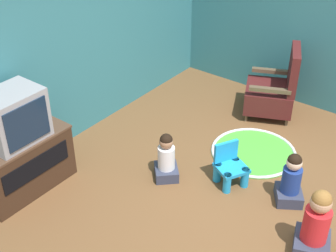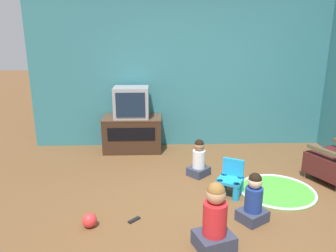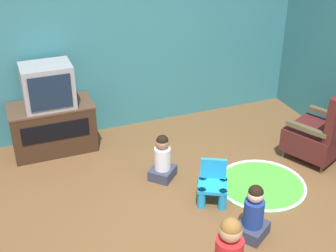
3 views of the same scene
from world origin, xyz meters
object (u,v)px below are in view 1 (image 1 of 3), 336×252
object	(u,v)px
black_armchair	(274,91)
child_watching_center	(315,226)
yellow_kid_chair	(230,169)
child_watching_right	(166,159)
tv_cabinet	(21,162)
television	(13,117)
child_watching_left	(291,181)

from	to	relation	value
black_armchair	child_watching_center	distance (m)	2.39
yellow_kid_chair	child_watching_right	bearing A→B (deg)	147.20
child_watching_center	child_watching_right	world-z (taller)	child_watching_center
child_watching_center	child_watching_right	xyz separation A→B (m)	(0.06, 1.68, -0.06)
child_watching_right	tv_cabinet	bearing A→B (deg)	89.46
television	child_watching_left	world-z (taller)	television
yellow_kid_chair	child_watching_center	size ratio (longest dim) A/B	0.65
television	child_watching_center	xyz separation A→B (m)	(0.97, -2.74, -0.57)
child_watching_right	child_watching_left	bearing A→B (deg)	-113.92
television	child_watching_left	distance (m)	2.80
black_armchair	child_watching_right	size ratio (longest dim) A/B	1.71
tv_cabinet	child_watching_left	bearing A→B (deg)	-57.41
television	yellow_kid_chair	world-z (taller)	television
yellow_kid_chair	child_watching_right	world-z (taller)	child_watching_right
child_watching_center	yellow_kid_chair	bearing A→B (deg)	50.50
black_armchair	child_watching_center	bearing A→B (deg)	10.23
child_watching_right	yellow_kid_chair	bearing A→B (deg)	-104.50
tv_cabinet	child_watching_right	world-z (taller)	tv_cabinet
child_watching_center	child_watching_right	bearing A→B (deg)	68.46
child_watching_center	child_watching_right	size ratio (longest dim) A/B	1.26
yellow_kid_chair	child_watching_right	size ratio (longest dim) A/B	0.82
tv_cabinet	yellow_kid_chair	xyz separation A→B (m)	(1.37, -1.68, -0.14)
black_armchair	child_watching_right	world-z (taller)	black_armchair
television	black_armchair	bearing A→B (deg)	-25.01
child_watching_center	television	bearing A→B (deg)	90.03
child_watching_center	child_watching_left	bearing A→B (deg)	22.39
black_armchair	child_watching_right	bearing A→B (deg)	-33.87
child_watching_right	television	bearing A→B (deg)	90.14
tv_cabinet	child_watching_left	world-z (taller)	tv_cabinet
tv_cabinet	television	size ratio (longest dim) A/B	1.73
child_watching_center	child_watching_right	distance (m)	1.68
child_watching_left	child_watching_right	xyz separation A→B (m)	(-0.45, 1.22, -0.01)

